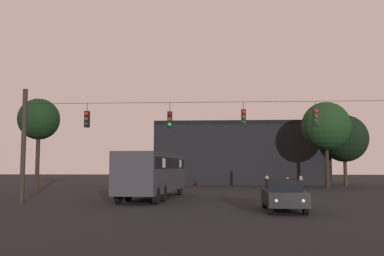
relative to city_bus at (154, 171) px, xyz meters
The scene contains 11 objects.
ground_plane 5.23m from the city_bus, 44.93° to the left, with size 168.00×168.00×0.00m, color black.
overhead_signal_span 5.83m from the city_bus, 50.96° to the right, with size 21.42×0.44×6.74m.
city_bus is the anchor object (origin of this frame).
car_near_right 10.74m from the city_bus, 45.76° to the right, with size 1.92×4.38×1.52m.
pedestrian_crossing_left 8.49m from the city_bus, 33.52° to the right, with size 0.34×0.42×1.63m.
pedestrian_crossing_center 9.47m from the city_bus, 29.89° to the right, with size 0.28×0.39×1.54m.
pedestrian_crossing_right 9.67m from the city_bus, 11.41° to the right, with size 0.30×0.39×1.57m.
corner_building 27.32m from the city_bus, 74.89° to the left, with size 20.35×11.72×7.51m.
tree_left_silhouette 14.49m from the city_bus, 145.76° to the left, with size 3.63×3.63×8.13m.
tree_behind_building 21.86m from the city_bus, 44.30° to the left, with size 4.91×4.91×8.69m.
tree_right_far 27.58m from the city_bus, 47.12° to the left, with size 5.30×5.30×7.96m.
Camera 1 is at (0.80, -7.56, 2.13)m, focal length 39.74 mm.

